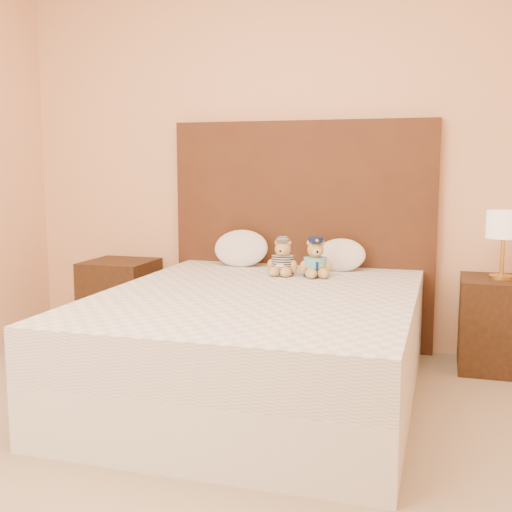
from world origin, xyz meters
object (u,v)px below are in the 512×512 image
at_px(teddy_prisoner, 283,257).
at_px(nightstand_left, 120,299).
at_px(bed, 259,343).
at_px(pillow_right, 341,253).
at_px(lamp, 504,228).
at_px(teddy_police, 315,257).
at_px(nightstand_right, 499,324).
at_px(pillow_left, 241,246).

bearing_deg(teddy_prisoner, nightstand_left, 169.43).
bearing_deg(bed, pillow_right, 70.27).
bearing_deg(pillow_right, lamp, -1.80).
relative_size(bed, teddy_police, 8.56).
height_order(bed, pillow_right, pillow_right).
bearing_deg(nightstand_right, nightstand_left, 180.00).
height_order(bed, lamp, lamp).
bearing_deg(pillow_right, pillow_left, 180.00).
xyz_separation_m(lamp, teddy_police, (-1.06, -0.25, -0.18)).
bearing_deg(nightstand_left, teddy_prisoner, -11.40).
bearing_deg(nightstand_right, teddy_prisoner, -168.78).
relative_size(pillow_left, pillow_right, 1.18).
distance_m(bed, lamp, 1.59).
bearing_deg(lamp, nightstand_left, 180.00).
distance_m(lamp, pillow_left, 1.63).
height_order(bed, nightstand_right, same).
height_order(nightstand_right, pillow_left, pillow_left).
xyz_separation_m(bed, nightstand_left, (-1.25, 0.80, -0.00)).
xyz_separation_m(bed, pillow_left, (-0.37, 0.83, 0.40)).
distance_m(nightstand_right, pillow_right, 1.03).
distance_m(nightstand_left, teddy_police, 1.51).
bearing_deg(pillow_left, nightstand_right, -1.06).
xyz_separation_m(nightstand_left, lamp, (2.50, 0.00, 0.57)).
bearing_deg(nightstand_left, pillow_right, 1.11).
distance_m(teddy_prisoner, pillow_left, 0.45).
xyz_separation_m(teddy_prisoner, pillow_left, (-0.36, 0.28, 0.02)).
bearing_deg(lamp, nightstand_right, 0.00).
bearing_deg(teddy_police, pillow_left, 132.07).
distance_m(bed, teddy_police, 0.70).
distance_m(nightstand_right, teddy_police, 1.16).
bearing_deg(nightstand_left, lamp, 0.00).
height_order(lamp, pillow_right, lamp).
xyz_separation_m(teddy_prisoner, pillow_right, (0.31, 0.28, -0.00)).
height_order(teddy_prisoner, pillow_right, teddy_prisoner).
distance_m(pillow_left, pillow_right, 0.66).
relative_size(nightstand_right, pillow_left, 1.50).
height_order(nightstand_left, teddy_police, teddy_police).
bearing_deg(teddy_prisoner, pillow_right, 43.14).
bearing_deg(nightstand_right, teddy_police, -166.73).
bearing_deg(pillow_left, pillow_right, 0.00).
relative_size(teddy_prisoner, pillow_left, 0.60).
bearing_deg(teddy_prisoner, nightstand_right, 12.06).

